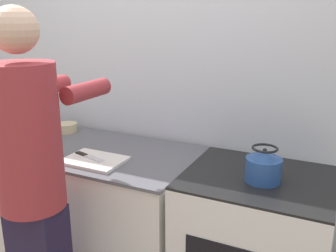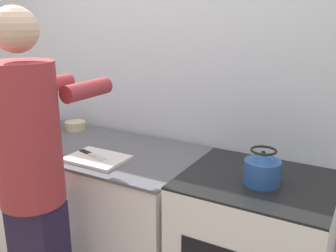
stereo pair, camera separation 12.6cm
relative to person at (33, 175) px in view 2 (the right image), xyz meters
The scene contains 9 objects.
wall_back 1.09m from the person, 77.52° to the left, with size 8.00×0.05×2.60m.
counter 0.80m from the person, 105.08° to the left, with size 1.43×0.72×0.89m.
person is the anchor object (origin of this frame).
cutting_board 0.43m from the person, 85.00° to the left, with size 0.34×0.25×0.02m.
knife 0.44m from the person, 91.45° to the left, with size 0.23×0.09×0.01m.
kettle 1.11m from the person, 28.59° to the left, with size 0.18×0.18×0.18m.
bowl_prep 0.76m from the person, 134.60° to the left, with size 0.18×0.18×0.05m.
bowl_mixing 0.95m from the person, 120.96° to the left, with size 0.15×0.15×0.06m.
canister_jar 0.94m from the person, 132.17° to the left, with size 0.15×0.15×0.19m.
Camera 2 is at (1.17, -1.39, 1.69)m, focal length 40.00 mm.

